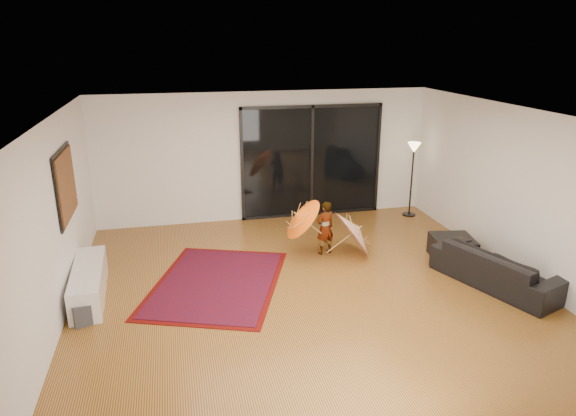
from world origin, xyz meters
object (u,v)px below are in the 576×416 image
object	(u,v)px
ottoman	(452,248)
sofa	(497,267)
media_console	(89,282)
child	(325,228)

from	to	relation	value
ottoman	sofa	bearing A→B (deg)	-82.43
ottoman	media_console	bearing A→B (deg)	-179.32
media_console	child	distance (m)	4.01
child	sofa	bearing A→B (deg)	123.15
sofa	child	world-z (taller)	child
sofa	child	xyz separation A→B (m)	(-2.28, 1.80, 0.20)
ottoman	child	world-z (taller)	child
media_console	sofa	bearing A→B (deg)	-12.23
ottoman	child	xyz separation A→B (m)	(-2.13, 0.71, 0.30)
ottoman	child	bearing A→B (deg)	161.54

